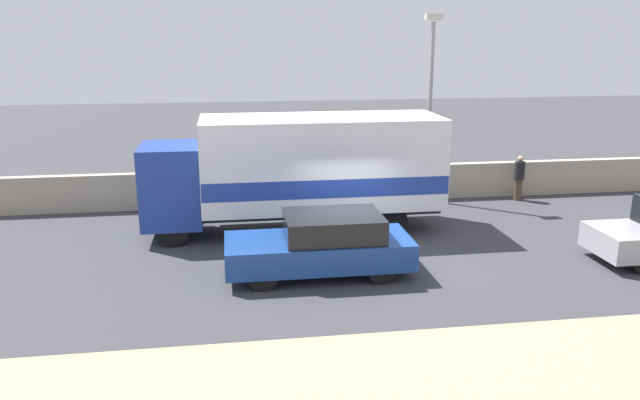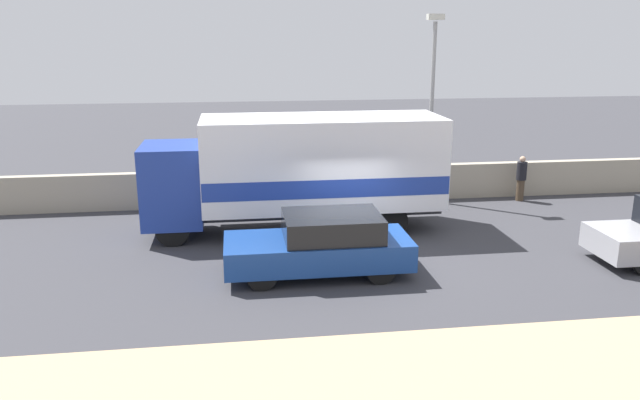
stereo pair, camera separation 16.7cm
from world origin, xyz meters
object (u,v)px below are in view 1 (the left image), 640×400
object	(u,v)px
car_hatchback	(322,244)
pedestrian	(519,177)
box_truck	(303,169)
street_lamp	(430,95)

from	to	relation	value
car_hatchback	pedestrian	size ratio (longest dim) A/B	2.83
box_truck	pedestrian	world-z (taller)	box_truck
car_hatchback	box_truck	bearing A→B (deg)	-89.51
box_truck	pedestrian	xyz separation A→B (m)	(8.05, 2.43, -1.07)
street_lamp	car_hatchback	world-z (taller)	street_lamp
street_lamp	box_truck	size ratio (longest dim) A/B	0.73
car_hatchback	pedestrian	bearing A→B (deg)	-143.23
street_lamp	box_truck	distance (m)	5.84
box_truck	pedestrian	size ratio (longest dim) A/B	5.42
box_truck	car_hatchback	bearing A→B (deg)	90.49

